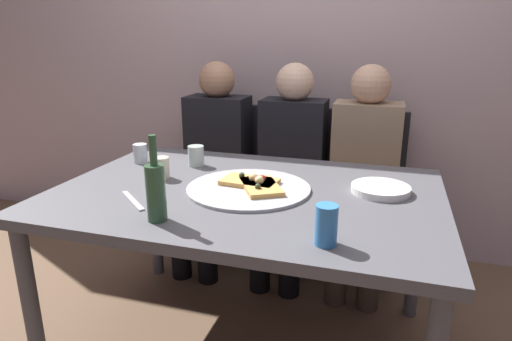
{
  "coord_description": "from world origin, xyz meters",
  "views": [
    {
      "loc": [
        0.52,
        -1.55,
        1.31
      ],
      "look_at": [
        0.01,
        0.11,
        0.78
      ],
      "focal_mm": 31.02,
      "sensor_mm": 36.0,
      "label": 1
    }
  ],
  "objects_px": {
    "chair_middle": "(295,175)",
    "chair_right": "(364,181)",
    "tumbler_near": "(161,168)",
    "guest_by_wall": "(364,167)",
    "pizza_slice_last": "(249,181)",
    "chair_left": "(223,168)",
    "pizza_slice_extra": "(260,186)",
    "tumbler_far": "(196,156)",
    "dining_table": "(246,207)",
    "pizza_tray": "(249,188)",
    "wine_bottle": "(156,190)",
    "wine_glass": "(140,153)",
    "soda_can": "(326,225)",
    "guest_in_beanie": "(290,161)",
    "plate_stack": "(381,189)",
    "guest_in_sweater": "(213,155)",
    "table_knife": "(133,201)"
  },
  "relations": [
    {
      "from": "soda_can",
      "to": "table_knife",
      "type": "distance_m",
      "value": 0.74
    },
    {
      "from": "wine_bottle",
      "to": "tumbler_far",
      "type": "relative_size",
      "value": 3.04
    },
    {
      "from": "wine_glass",
      "to": "soda_can",
      "type": "xyz_separation_m",
      "value": [
        0.97,
        -0.6,
        0.02
      ]
    },
    {
      "from": "tumbler_near",
      "to": "guest_by_wall",
      "type": "distance_m",
      "value": 1.08
    },
    {
      "from": "pizza_tray",
      "to": "chair_middle",
      "type": "xyz_separation_m",
      "value": [
        -0.01,
        0.91,
        -0.22
      ]
    },
    {
      "from": "tumbler_far",
      "to": "plate_stack",
      "type": "bearing_deg",
      "value": -8.63
    },
    {
      "from": "chair_right",
      "to": "guest_in_beanie",
      "type": "relative_size",
      "value": 0.77
    },
    {
      "from": "table_knife",
      "to": "pizza_slice_extra",
      "type": "bearing_deg",
      "value": -108.99
    },
    {
      "from": "chair_left",
      "to": "chair_middle",
      "type": "height_order",
      "value": "same"
    },
    {
      "from": "pizza_tray",
      "to": "chair_left",
      "type": "bearing_deg",
      "value": 117.2
    },
    {
      "from": "dining_table",
      "to": "tumbler_near",
      "type": "bearing_deg",
      "value": 174.17
    },
    {
      "from": "wine_bottle",
      "to": "soda_can",
      "type": "distance_m",
      "value": 0.56
    },
    {
      "from": "dining_table",
      "to": "plate_stack",
      "type": "xyz_separation_m",
      "value": [
        0.51,
        0.13,
        0.08
      ]
    },
    {
      "from": "tumbler_far",
      "to": "guest_in_sweater",
      "type": "relative_size",
      "value": 0.08
    },
    {
      "from": "wine_bottle",
      "to": "guest_in_beanie",
      "type": "distance_m",
      "value": 1.16
    },
    {
      "from": "guest_by_wall",
      "to": "pizza_slice_extra",
      "type": "bearing_deg",
      "value": 65.64
    },
    {
      "from": "guest_in_beanie",
      "to": "guest_by_wall",
      "type": "distance_m",
      "value": 0.4
    },
    {
      "from": "plate_stack",
      "to": "guest_by_wall",
      "type": "xyz_separation_m",
      "value": [
        -0.1,
        0.64,
        -0.1
      ]
    },
    {
      "from": "pizza_slice_extra",
      "to": "guest_in_sweater",
      "type": "distance_m",
      "value": 0.93
    },
    {
      "from": "chair_middle",
      "to": "chair_right",
      "type": "height_order",
      "value": "same"
    },
    {
      "from": "plate_stack",
      "to": "table_knife",
      "type": "relative_size",
      "value": 1.02
    },
    {
      "from": "tumbler_near",
      "to": "guest_by_wall",
      "type": "bearing_deg",
      "value": 42.22
    },
    {
      "from": "chair_left",
      "to": "chair_middle",
      "type": "xyz_separation_m",
      "value": [
        0.46,
        0.0,
        0.0
      ]
    },
    {
      "from": "chair_left",
      "to": "guest_in_beanie",
      "type": "bearing_deg",
      "value": 161.79
    },
    {
      "from": "chair_middle",
      "to": "guest_by_wall",
      "type": "distance_m",
      "value": 0.45
    },
    {
      "from": "plate_stack",
      "to": "guest_in_beanie",
      "type": "distance_m",
      "value": 0.82
    },
    {
      "from": "chair_middle",
      "to": "tumbler_far",
      "type": "bearing_deg",
      "value": 63.46
    },
    {
      "from": "pizza_tray",
      "to": "wine_glass",
      "type": "bearing_deg",
      "value": 160.41
    },
    {
      "from": "dining_table",
      "to": "chair_left",
      "type": "height_order",
      "value": "chair_left"
    },
    {
      "from": "tumbler_far",
      "to": "guest_by_wall",
      "type": "bearing_deg",
      "value": 34.78
    },
    {
      "from": "pizza_tray",
      "to": "wine_bottle",
      "type": "height_order",
      "value": "wine_bottle"
    },
    {
      "from": "guest_in_beanie",
      "to": "chair_left",
      "type": "bearing_deg",
      "value": -18.21
    },
    {
      "from": "guest_in_sweater",
      "to": "pizza_slice_last",
      "type": "bearing_deg",
      "value": 122.45
    },
    {
      "from": "pizza_slice_extra",
      "to": "tumbler_far",
      "type": "distance_m",
      "value": 0.46
    },
    {
      "from": "dining_table",
      "to": "table_knife",
      "type": "xyz_separation_m",
      "value": [
        -0.36,
        -0.24,
        0.07
      ]
    },
    {
      "from": "tumbler_far",
      "to": "wine_glass",
      "type": "xyz_separation_m",
      "value": [
        -0.28,
        -0.03,
        -0.0
      ]
    },
    {
      "from": "chair_right",
      "to": "tumbler_far",
      "type": "bearing_deg",
      "value": 42.02
    },
    {
      "from": "pizza_tray",
      "to": "guest_in_sweater",
      "type": "relative_size",
      "value": 0.42
    },
    {
      "from": "guest_in_sweater",
      "to": "soda_can",
      "type": "bearing_deg",
      "value": 125.97
    },
    {
      "from": "plate_stack",
      "to": "table_knife",
      "type": "height_order",
      "value": "plate_stack"
    },
    {
      "from": "chair_right",
      "to": "guest_by_wall",
      "type": "relative_size",
      "value": 0.77
    },
    {
      "from": "chair_left",
      "to": "soda_can",
      "type": "bearing_deg",
      "value": 122.64
    },
    {
      "from": "pizza_tray",
      "to": "chair_middle",
      "type": "distance_m",
      "value": 0.93
    },
    {
      "from": "pizza_slice_last",
      "to": "chair_left",
      "type": "xyz_separation_m",
      "value": [
        -0.46,
        0.87,
        -0.24
      ]
    },
    {
      "from": "wine_bottle",
      "to": "guest_in_sweater",
      "type": "height_order",
      "value": "guest_in_sweater"
    },
    {
      "from": "pizza_slice_last",
      "to": "guest_in_sweater",
      "type": "height_order",
      "value": "guest_in_sweater"
    },
    {
      "from": "chair_left",
      "to": "chair_middle",
      "type": "relative_size",
      "value": 1.0
    },
    {
      "from": "chair_right",
      "to": "guest_in_sweater",
      "type": "relative_size",
      "value": 0.77
    },
    {
      "from": "wine_glass",
      "to": "guest_in_sweater",
      "type": "height_order",
      "value": "guest_in_sweater"
    },
    {
      "from": "guest_in_beanie",
      "to": "pizza_slice_last",
      "type": "bearing_deg",
      "value": 89.83
    }
  ]
}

